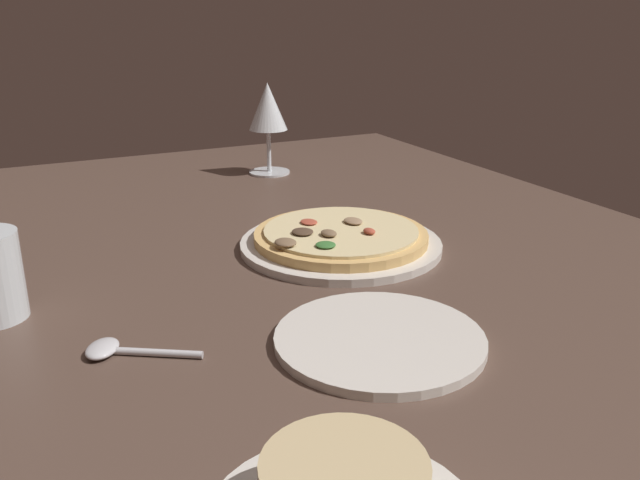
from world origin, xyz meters
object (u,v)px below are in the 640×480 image
(spoon, at_px, (117,350))
(pizza_main, at_px, (340,239))
(side_plate, at_px, (380,339))
(wine_glass_far, at_px, (268,111))

(spoon, bearing_deg, pizza_main, -63.23)
(pizza_main, bearing_deg, spoon, 116.77)
(side_plate, distance_m, spoon, 0.24)
(spoon, bearing_deg, wine_glass_far, -33.61)
(pizza_main, bearing_deg, wine_glass_far, -9.47)
(wine_glass_far, xyz_separation_m, spoon, (-0.57, 0.38, -0.11))
(pizza_main, relative_size, side_plate, 1.32)
(pizza_main, xyz_separation_m, side_plate, (-0.24, 0.09, -0.01))
(side_plate, bearing_deg, pizza_main, -19.68)
(wine_glass_far, distance_m, side_plate, 0.69)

